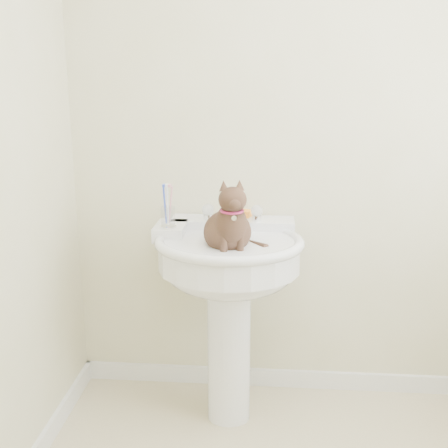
# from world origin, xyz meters

# --- Properties ---
(wall_back) EXTENTS (2.20, 0.00, 2.50)m
(wall_back) POSITION_xyz_m (0.00, 1.10, 1.25)
(wall_back) COLOR beige
(wall_back) RESTS_ON ground
(baseboard_back) EXTENTS (2.20, 0.02, 0.09)m
(baseboard_back) POSITION_xyz_m (0.00, 1.09, 0.04)
(baseboard_back) COLOR white
(baseboard_back) RESTS_ON floor
(pedestal_sink) EXTENTS (0.65, 0.64, 0.89)m
(pedestal_sink) POSITION_xyz_m (-0.34, 0.81, 0.70)
(pedestal_sink) COLOR white
(pedestal_sink) RESTS_ON floor
(faucet) EXTENTS (0.28, 0.12, 0.14)m
(faucet) POSITION_xyz_m (-0.34, 0.97, 0.94)
(faucet) COLOR silver
(faucet) RESTS_ON pedestal_sink
(soap_bar) EXTENTS (0.10, 0.08, 0.03)m
(soap_bar) POSITION_xyz_m (-0.30, 1.06, 0.91)
(soap_bar) COLOR orange
(soap_bar) RESTS_ON pedestal_sink
(toothbrush_cup) EXTENTS (0.07, 0.07, 0.18)m
(toothbrush_cup) POSITION_xyz_m (-0.61, 0.84, 0.94)
(toothbrush_cup) COLOR silver
(toothbrush_cup) RESTS_ON pedestal_sink
(cat) EXTENTS (0.22, 0.27, 0.40)m
(cat) POSITION_xyz_m (-0.34, 0.73, 0.93)
(cat) COLOR brown
(cat) RESTS_ON pedestal_sink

